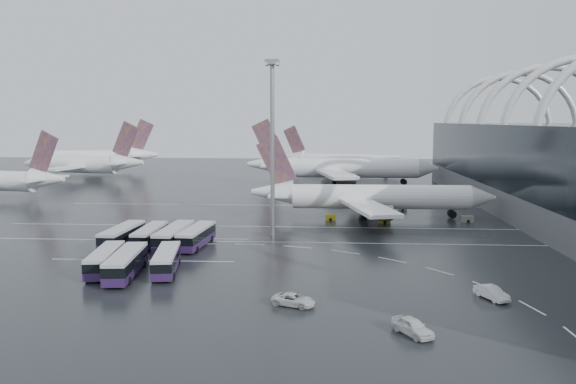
# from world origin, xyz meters

# --- Properties ---
(ground) EXTENTS (420.00, 420.00, 0.00)m
(ground) POSITION_xyz_m (0.00, 0.00, 0.00)
(ground) COLOR black
(ground) RESTS_ON ground
(lane_marking_near) EXTENTS (120.00, 0.25, 0.01)m
(lane_marking_near) POSITION_xyz_m (0.00, -2.00, 0.01)
(lane_marking_near) COLOR silver
(lane_marking_near) RESTS_ON ground
(lane_marking_mid) EXTENTS (120.00, 0.25, 0.01)m
(lane_marking_mid) POSITION_xyz_m (0.00, 12.00, 0.01)
(lane_marking_mid) COLOR silver
(lane_marking_mid) RESTS_ON ground
(lane_marking_far) EXTENTS (120.00, 0.25, 0.01)m
(lane_marking_far) POSITION_xyz_m (0.00, 40.00, 0.01)
(lane_marking_far) COLOR silver
(lane_marking_far) RESTS_ON ground
(bus_bay_line_south) EXTENTS (28.00, 0.25, 0.01)m
(bus_bay_line_south) POSITION_xyz_m (-24.00, -16.00, 0.01)
(bus_bay_line_south) COLOR silver
(bus_bay_line_south) RESTS_ON ground
(bus_bay_line_north) EXTENTS (28.00, 0.25, 0.01)m
(bus_bay_line_north) POSITION_xyz_m (-24.00, 0.00, 0.01)
(bus_bay_line_north) COLOR silver
(bus_bay_line_north) RESTS_ON ground
(airliner_main) EXTENTS (52.29, 46.05, 17.77)m
(airliner_main) POSITION_xyz_m (12.86, 23.47, 4.45)
(airliner_main) COLOR white
(airliner_main) RESTS_ON ground
(airliner_gate_b) EXTENTS (61.60, 55.63, 21.47)m
(airliner_gate_b) POSITION_xyz_m (8.18, 84.88, 5.37)
(airliner_gate_b) COLOR white
(airliner_gate_b) RESTS_ON ground
(airliner_gate_c) EXTENTS (52.26, 47.49, 18.84)m
(airliner_gate_c) POSITION_xyz_m (10.34, 124.91, 4.71)
(airliner_gate_c) COLOR white
(airliner_gate_c) RESTS_ON ground
(jet_remote_mid) EXTENTS (47.59, 38.48, 20.71)m
(jet_remote_mid) POSITION_xyz_m (-81.21, 95.80, 5.35)
(jet_remote_mid) COLOR white
(jet_remote_mid) RESTS_ON ground
(jet_remote_far) EXTENTS (49.21, 39.87, 21.50)m
(jet_remote_far) POSITION_xyz_m (-88.53, 127.27, 5.55)
(jet_remote_far) COLOR white
(jet_remote_far) RESTS_ON ground
(bus_row_near_a) EXTENTS (3.66, 13.60, 3.32)m
(bus_row_near_a) POSITION_xyz_m (-30.30, -6.92, 1.82)
(bus_row_near_a) COLOR #28123A
(bus_row_near_a) RESTS_ON ground
(bus_row_near_b) EXTENTS (3.08, 12.59, 3.09)m
(bus_row_near_b) POSITION_xyz_m (-25.93, -5.89, 1.70)
(bus_row_near_b) COLOR #28123A
(bus_row_near_b) RESTS_ON ground
(bus_row_near_c) EXTENTS (3.84, 13.95, 3.40)m
(bus_row_near_c) POSITION_xyz_m (-21.47, -6.98, 1.87)
(bus_row_near_c) COLOR #28123A
(bus_row_near_c) RESTS_ON ground
(bus_row_near_d) EXTENTS (4.08, 13.29, 3.22)m
(bus_row_near_d) POSITION_xyz_m (-17.92, -6.17, 1.77)
(bus_row_near_d) COLOR #28123A
(bus_row_near_d) RESTS_ON ground
(bus_row_far_a) EXTENTS (4.36, 12.68, 3.06)m
(bus_row_far_a) POSITION_xyz_m (-27.10, -22.45, 1.68)
(bus_row_far_a) COLOR #28123A
(bus_row_far_a) RESTS_ON ground
(bus_row_far_b) EXTENTS (4.24, 13.52, 3.27)m
(bus_row_far_b) POSITION_xyz_m (-23.41, -24.44, 1.80)
(bus_row_far_b) COLOR #28123A
(bus_row_far_b) RESTS_ON ground
(bus_row_far_c) EXTENTS (4.67, 12.56, 3.02)m
(bus_row_far_c) POSITION_xyz_m (-18.54, -21.99, 1.66)
(bus_row_far_c) COLOR #28123A
(bus_row_far_c) RESTS_ON ground
(van_curve_a) EXTENTS (5.52, 3.89, 1.40)m
(van_curve_a) POSITION_xyz_m (-0.10, -35.28, 0.70)
(van_curve_a) COLOR silver
(van_curve_a) RESTS_ON ground
(van_curve_b) EXTENTS (4.27, 5.25, 1.68)m
(van_curve_b) POSITION_xyz_m (12.08, -43.22, 0.84)
(van_curve_b) COLOR silver
(van_curve_b) RESTS_ON ground
(van_curve_c) EXTENTS (3.46, 5.00, 1.56)m
(van_curve_c) POSITION_xyz_m (23.15, -31.45, 0.78)
(van_curve_c) COLOR silver
(van_curve_c) RESTS_ON ground
(floodlight_mast) EXTENTS (2.41, 2.41, 31.49)m
(floodlight_mast) POSITION_xyz_m (-5.94, 2.91, 19.81)
(floodlight_mast) COLOR gray
(floodlight_mast) RESTS_ON ground
(gse_cart_belly_a) EXTENTS (2.38, 1.40, 1.30)m
(gse_cart_belly_a) POSITION_xyz_m (15.80, 17.32, 0.65)
(gse_cart_belly_a) COLOR #AB9816
(gse_cart_belly_a) RESTS_ON ground
(gse_cart_belly_b) EXTENTS (1.94, 1.15, 1.06)m
(gse_cart_belly_b) POSITION_xyz_m (21.68, 33.66, 0.53)
(gse_cart_belly_b) COLOR slate
(gse_cart_belly_b) RESTS_ON ground
(gse_cart_belly_c) EXTENTS (2.20, 1.30, 1.20)m
(gse_cart_belly_c) POSITION_xyz_m (4.77, 19.97, 0.60)
(gse_cart_belly_c) COLOR #AB9816
(gse_cart_belly_c) RESTS_ON ground
(gse_cart_belly_d) EXTENTS (2.38, 1.41, 1.30)m
(gse_cart_belly_d) POSITION_xyz_m (33.11, 19.62, 0.65)
(gse_cart_belly_d) COLOR slate
(gse_cart_belly_d) RESTS_ON ground
(gse_cart_belly_e) EXTENTS (2.35, 1.39, 1.28)m
(gse_cart_belly_e) POSITION_xyz_m (17.51, 36.84, 0.64)
(gse_cart_belly_e) COLOR #AB9816
(gse_cart_belly_e) RESTS_ON ground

